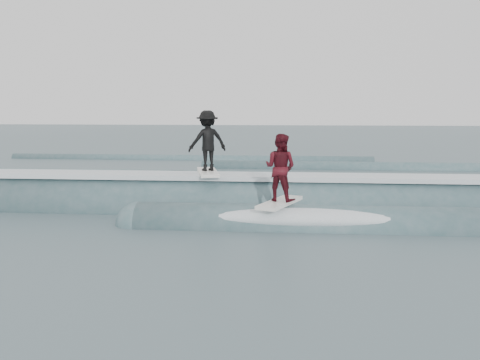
{
  "coord_description": "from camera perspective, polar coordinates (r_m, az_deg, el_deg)",
  "views": [
    {
      "loc": [
        1.43,
        -9.63,
        3.24
      ],
      "look_at": [
        0.0,
        5.64,
        1.1
      ],
      "focal_mm": 40.0,
      "sensor_mm": 36.0,
      "label": 1
    }
  ],
  "objects": [
    {
      "name": "surfer_black",
      "position": [
        16.5,
        -3.49,
        3.98
      ],
      "size": [
        1.38,
        2.07,
        1.95
      ],
      "color": "white",
      "rests_on": "ground"
    },
    {
      "name": "far_swells",
      "position": [
        27.57,
        0.44,
        1.2
      ],
      "size": [
        39.44,
        8.65,
        0.8
      ],
      "color": "#37595E",
      "rests_on": "ground"
    },
    {
      "name": "ground",
      "position": [
        10.26,
        -2.99,
        -10.48
      ],
      "size": [
        160.0,
        160.0,
        0.0
      ],
      "primitive_type": "plane",
      "color": "#3D575A",
      "rests_on": "ground"
    },
    {
      "name": "surfer_red",
      "position": [
        14.17,
        4.31,
        0.98
      ],
      "size": [
        1.24,
        2.06,
        1.89
      ],
      "color": "white",
      "rests_on": "ground"
    },
    {
      "name": "whitewater",
      "position": [
        9.29,
        -24.06,
        -13.18
      ],
      "size": [
        11.42,
        6.8,
        0.1
      ],
      "color": "white",
      "rests_on": "ground"
    },
    {
      "name": "breaking_wave",
      "position": [
        16.19,
        1.44,
        -3.44
      ],
      "size": [
        21.14,
        3.85,
        2.15
      ],
      "color": "#37595E",
      "rests_on": "ground"
    }
  ]
}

